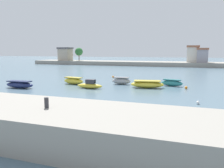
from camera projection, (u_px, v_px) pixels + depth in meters
ground_plane at (54, 105)px, 24.18m from camera, size 400.00×400.00×0.00m
mooring_bollard at (47, 103)px, 14.35m from camera, size 0.28×0.28×0.69m
moored_boat_0 at (20, 85)px, 35.16m from camera, size 4.93×1.74×1.15m
moored_boat_1 at (74, 81)px, 39.29m from camera, size 4.20×2.05×1.23m
moored_boat_2 at (90, 85)px, 34.86m from camera, size 4.24×1.24×1.43m
moored_boat_3 at (121, 81)px, 39.20m from camera, size 3.41×1.63×1.26m
moored_boat_4 at (147, 84)px, 35.37m from camera, size 5.50×2.94×1.16m
moored_boat_5 at (172, 83)px, 37.12m from camera, size 3.75×1.79×1.12m
mooring_buoy_1 at (186, 88)px, 34.20m from camera, size 0.44×0.44×0.44m
mooring_buoy_2 at (198, 103)px, 24.37m from camera, size 0.37×0.37×0.37m
mooring_buoy_3 at (113, 77)px, 49.00m from camera, size 0.40×0.40×0.40m
distant_shoreline at (152, 61)px, 90.02m from camera, size 106.25×11.62×9.24m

